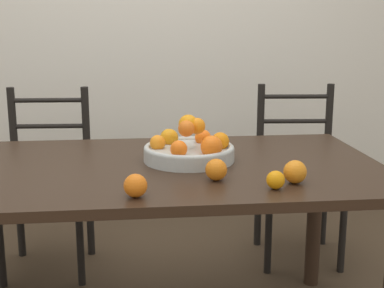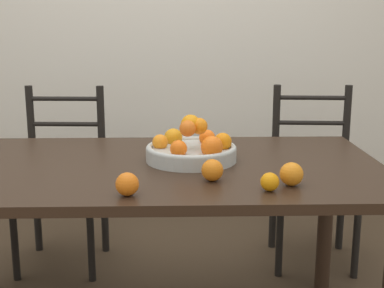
{
  "view_description": "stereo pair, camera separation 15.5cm",
  "coord_description": "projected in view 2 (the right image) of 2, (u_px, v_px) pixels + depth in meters",
  "views": [
    {
      "loc": [
        -0.06,
        -1.95,
        1.26
      ],
      "look_at": [
        0.15,
        -0.06,
        0.83
      ],
      "focal_mm": 50.0,
      "sensor_mm": 36.0,
      "label": 1
    },
    {
      "loc": [
        0.1,
        -1.96,
        1.26
      ],
      "look_at": [
        0.15,
        -0.06,
        0.83
      ],
      "focal_mm": 50.0,
      "sensor_mm": 36.0,
      "label": 2
    }
  ],
  "objects": [
    {
      "name": "wall_back",
      "position": [
        161.0,
        16.0,
        3.34
      ],
      "size": [
        8.0,
        0.06,
        2.6
      ],
      "color": "silver",
      "rests_on": "ground_plane"
    },
    {
      "name": "dining_table",
      "position": [
        152.0,
        186.0,
        2.04
      ],
      "size": [
        1.75,
        0.96,
        0.74
      ],
      "color": "black",
      "rests_on": "ground_plane"
    },
    {
      "name": "fruit_bowl",
      "position": [
        192.0,
        149.0,
        2.06
      ],
      "size": [
        0.35,
        0.35,
        0.18
      ],
      "color": "#B2B7B2",
      "rests_on": "dining_table"
    },
    {
      "name": "orange_loose_0",
      "position": [
        127.0,
        184.0,
        1.64
      ],
      "size": [
        0.07,
        0.07,
        0.07
      ],
      "color": "orange",
      "rests_on": "dining_table"
    },
    {
      "name": "orange_loose_1",
      "position": [
        291.0,
        174.0,
        1.75
      ],
      "size": [
        0.08,
        0.08,
        0.08
      ],
      "color": "orange",
      "rests_on": "dining_table"
    },
    {
      "name": "orange_loose_2",
      "position": [
        212.0,
        170.0,
        1.8
      ],
      "size": [
        0.07,
        0.07,
        0.07
      ],
      "color": "orange",
      "rests_on": "dining_table"
    },
    {
      "name": "orange_loose_3",
      "position": [
        270.0,
        182.0,
        1.69
      ],
      "size": [
        0.06,
        0.06,
        0.06
      ],
      "color": "orange",
      "rests_on": "dining_table"
    },
    {
      "name": "chair_left",
      "position": [
        62.0,
        180.0,
        2.79
      ],
      "size": [
        0.44,
        0.42,
        0.93
      ],
      "rotation": [
        0.0,
        0.0,
        -0.06
      ],
      "color": "black",
      "rests_on": "ground_plane"
    },
    {
      "name": "chair_right",
      "position": [
        313.0,
        178.0,
        2.83
      ],
      "size": [
        0.45,
        0.43,
        0.93
      ],
      "rotation": [
        0.0,
        0.0,
        -0.08
      ],
      "color": "black",
      "rests_on": "ground_plane"
    }
  ]
}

